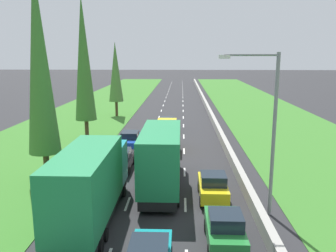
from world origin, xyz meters
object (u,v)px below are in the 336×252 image
(poplar_tree_second, at_px, (39,61))
(green_box_truck_left_lane, at_px, (91,183))
(green_hatchback_right_lane, at_px, (225,229))
(black_sedan_left_lane, at_px, (120,160))
(poplar_tree_fourth, at_px, (116,72))
(green_box_truck_centre_lane, at_px, (162,157))
(poplar_tree_third, at_px, (84,59))
(yellow_hatchback_right_lane, at_px, (213,186))
(blue_sedan_left_lane, at_px, (130,140))
(green_sedan_centre_lane, at_px, (167,124))
(yellow_van_centre_lane, at_px, (167,135))
(street_light_mast, at_px, (268,124))

(poplar_tree_second, bearing_deg, green_box_truck_left_lane, -51.34)
(green_hatchback_right_lane, bearing_deg, black_sedan_left_lane, 121.95)
(poplar_tree_second, relative_size, poplar_tree_fourth, 1.38)
(green_box_truck_centre_lane, bearing_deg, poplar_tree_third, 123.07)
(green_hatchback_right_lane, bearing_deg, yellow_hatchback_right_lane, 90.94)
(green_box_truck_left_lane, relative_size, blue_sedan_left_lane, 2.09)
(green_box_truck_left_lane, distance_m, green_sedan_centre_lane, 23.31)
(green_box_truck_centre_lane, distance_m, yellow_van_centre_lane, 9.83)
(yellow_hatchback_right_lane, xyz_separation_m, green_sedan_centre_lane, (-3.70, 19.74, -0.02))
(green_box_truck_centre_lane, distance_m, poplar_tree_fourth, 29.48)
(green_box_truck_left_lane, distance_m, poplar_tree_fourth, 33.74)
(poplar_tree_third, bearing_deg, green_box_truck_left_lane, -74.30)
(yellow_van_centre_lane, height_order, poplar_tree_third, poplar_tree_third)
(green_box_truck_left_lane, xyz_separation_m, poplar_tree_fourth, (-4.71, 33.15, 4.20))
(yellow_hatchback_right_lane, bearing_deg, poplar_tree_fourth, 111.01)
(green_box_truck_left_lane, height_order, poplar_tree_third, poplar_tree_third)
(yellow_hatchback_right_lane, distance_m, street_light_mast, 5.54)
(blue_sedan_left_lane, bearing_deg, green_hatchback_right_lane, -68.24)
(green_hatchback_right_lane, relative_size, green_box_truck_centre_lane, 0.41)
(black_sedan_left_lane, bearing_deg, green_sedan_centre_lane, 77.93)
(poplar_tree_second, xyz_separation_m, poplar_tree_fourth, (-0.04, 27.31, -2.06))
(blue_sedan_left_lane, distance_m, poplar_tree_second, 12.99)
(black_sedan_left_lane, height_order, poplar_tree_second, poplar_tree_second)
(green_box_truck_centre_lane, distance_m, green_sedan_centre_lane, 18.00)
(green_box_truck_centre_lane, xyz_separation_m, street_light_mast, (5.95, -3.86, 3.05))
(black_sedan_left_lane, xyz_separation_m, poplar_tree_fourth, (-4.70, 24.31, 5.57))
(green_box_truck_centre_lane, relative_size, poplar_tree_second, 0.64)
(street_light_mast, bearing_deg, blue_sedan_left_lane, 124.16)
(yellow_van_centre_lane, distance_m, black_sedan_left_lane, 7.00)
(poplar_tree_second, bearing_deg, green_box_truck_centre_lane, -4.97)
(yellow_hatchback_right_lane, bearing_deg, yellow_van_centre_lane, 106.11)
(poplar_tree_fourth, bearing_deg, yellow_hatchback_right_lane, -68.99)
(green_box_truck_left_lane, height_order, black_sedan_left_lane, green_box_truck_left_lane)
(poplar_tree_second, bearing_deg, street_light_mast, -17.99)
(yellow_van_centre_lane, relative_size, black_sedan_left_lane, 1.09)
(poplar_tree_third, bearing_deg, poplar_tree_fourth, 88.24)
(green_box_truck_left_lane, height_order, blue_sedan_left_lane, green_box_truck_left_lane)
(yellow_hatchback_right_lane, relative_size, poplar_tree_third, 0.26)
(blue_sedan_left_lane, bearing_deg, yellow_hatchback_right_lane, -60.17)
(street_light_mast, bearing_deg, black_sedan_left_lane, 141.18)
(green_hatchback_right_lane, distance_m, poplar_tree_fourth, 37.52)
(poplar_tree_second, height_order, poplar_tree_fourth, poplar_tree_second)
(yellow_van_centre_lane, distance_m, green_box_truck_left_lane, 15.33)
(green_box_truck_centre_lane, xyz_separation_m, poplar_tree_second, (-8.13, 0.71, 6.25))
(green_hatchback_right_lane, distance_m, green_sedan_centre_lane, 25.48)
(yellow_van_centre_lane, relative_size, blue_sedan_left_lane, 1.09)
(poplar_tree_third, bearing_deg, green_sedan_centre_lane, 29.83)
(yellow_hatchback_right_lane, distance_m, poplar_tree_fourth, 32.41)
(yellow_hatchback_right_lane, distance_m, blue_sedan_left_lane, 13.82)
(green_hatchback_right_lane, xyz_separation_m, green_box_truck_centre_lane, (-3.37, 7.25, 1.35))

